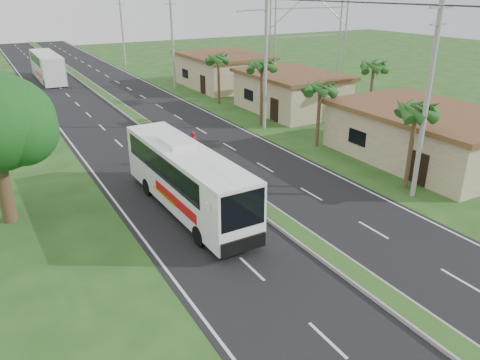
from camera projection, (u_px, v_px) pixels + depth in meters
ground at (317, 248)px, 21.50m from camera, size 180.00×180.00×0.00m
road_asphalt at (162, 137)px, 37.58m from camera, size 14.00×160.00×0.02m
median_strip at (162, 135)px, 37.55m from camera, size 1.20×160.00×0.18m
lane_edge_left at (76, 150)px, 34.53m from camera, size 0.12×160.00×0.01m
lane_edge_right at (234, 125)px, 40.64m from camera, size 0.12×160.00×0.01m
shop_near at (426, 135)px, 32.03m from camera, size 8.60×12.60×3.52m
shop_mid at (291, 92)px, 44.87m from camera, size 7.60×10.60×3.67m
shop_far at (223, 70)px, 56.10m from camera, size 8.60×11.60×3.82m
palm_verge_a at (416, 110)px, 26.21m from camera, size 2.40×2.40×5.45m
palm_verge_b at (320, 88)px, 33.78m from camera, size 2.40×2.40×5.05m
palm_verge_c at (262, 65)px, 38.84m from camera, size 2.40×2.40×5.85m
palm_verge_d at (218, 59)px, 46.53m from camera, size 2.40×2.40×5.25m
palm_behind_shop at (374, 66)px, 39.66m from camera, size 2.40×2.40×5.65m
utility_pole_a at (427, 98)px, 24.82m from camera, size 1.60×0.28×11.00m
utility_pole_b at (265, 53)px, 37.45m from camera, size 3.20×0.28×12.00m
utility_pole_c at (172, 39)px, 53.77m from camera, size 1.60×0.28×11.00m
utility_pole_d at (122, 29)px, 69.96m from camera, size 1.60×0.28×10.50m
billboard_lattice at (309, 28)px, 53.06m from camera, size 10.18×1.18×12.07m
coach_bus_main at (186, 175)px, 24.41m from camera, size 2.67×11.51×3.70m
coach_bus_far at (47, 65)px, 59.51m from camera, size 2.65×11.77×3.43m
motorcyclist at (193, 153)px, 31.33m from camera, size 1.97×1.18×2.36m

